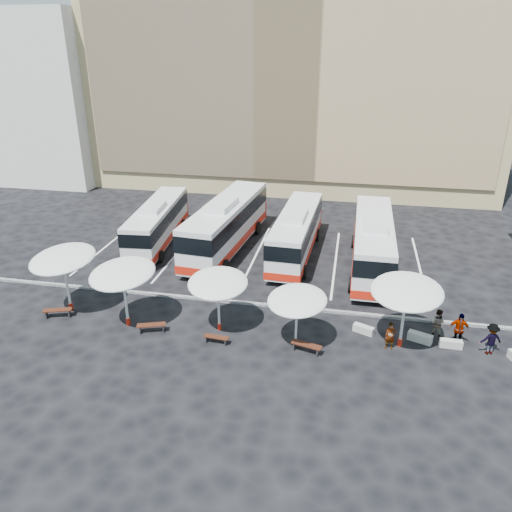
% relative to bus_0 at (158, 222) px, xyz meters
% --- Properties ---
extents(ground, '(120.00, 120.00, 0.00)m').
position_rel_bus_0_xyz_m(ground, '(8.13, -8.97, -1.79)').
color(ground, black).
rests_on(ground, ground).
extents(sandstone_building, '(42.00, 18.25, 29.60)m').
position_rel_bus_0_xyz_m(sandstone_building, '(8.13, 22.90, 10.84)').
color(sandstone_building, tan).
rests_on(sandstone_building, ground).
extents(apartment_block, '(14.00, 14.00, 18.00)m').
position_rel_bus_0_xyz_m(apartment_block, '(-19.87, 19.03, 7.21)').
color(apartment_block, silver).
rests_on(apartment_block, ground).
extents(curb_divider, '(34.00, 0.25, 0.15)m').
position_rel_bus_0_xyz_m(curb_divider, '(8.13, -8.47, -1.71)').
color(curb_divider, black).
rests_on(curb_divider, ground).
extents(bay_lines, '(24.15, 12.00, 0.01)m').
position_rel_bus_0_xyz_m(bay_lines, '(8.13, -0.97, -1.78)').
color(bay_lines, white).
rests_on(bay_lines, ground).
extents(bus_0, '(3.33, 11.19, 3.50)m').
position_rel_bus_0_xyz_m(bus_0, '(0.00, 0.00, 0.00)').
color(bus_0, silver).
rests_on(bus_0, ground).
extents(bus_1, '(4.00, 13.24, 4.14)m').
position_rel_bus_0_xyz_m(bus_1, '(5.65, -0.07, 0.33)').
color(bus_1, silver).
rests_on(bus_1, ground).
extents(bus_2, '(3.06, 11.70, 3.68)m').
position_rel_bus_0_xyz_m(bus_2, '(11.08, -0.25, 0.09)').
color(bus_2, silver).
rests_on(bus_2, ground).
extents(bus_3, '(2.96, 12.35, 3.91)m').
position_rel_bus_0_xyz_m(bus_3, '(16.63, -1.44, 0.21)').
color(bus_3, silver).
rests_on(bus_3, ground).
extents(sunshade_0, '(5.02, 5.05, 3.98)m').
position_rel_bus_0_xyz_m(sunshade_0, '(-1.30, -11.21, 1.60)').
color(sunshade_0, silver).
rests_on(sunshade_0, ground).
extents(sunshade_1, '(4.76, 4.78, 3.84)m').
position_rel_bus_0_xyz_m(sunshade_1, '(2.84, -12.15, 1.47)').
color(sunshade_1, silver).
rests_on(sunshade_1, ground).
extents(sunshade_2, '(3.58, 3.62, 3.46)m').
position_rel_bus_0_xyz_m(sunshade_2, '(8.13, -11.63, 1.15)').
color(sunshade_2, silver).
rests_on(sunshade_2, ground).
extents(sunshade_3, '(3.95, 3.98, 3.26)m').
position_rel_bus_0_xyz_m(sunshade_3, '(12.56, -12.42, 0.98)').
color(sunshade_3, silver).
rests_on(sunshade_3, ground).
extents(sunshade_4, '(4.31, 4.35, 3.87)m').
position_rel_bus_0_xyz_m(sunshade_4, '(18.05, -11.34, 1.50)').
color(sunshade_4, silver).
rests_on(sunshade_4, ground).
extents(wood_bench_0, '(1.69, 0.94, 0.50)m').
position_rel_bus_0_xyz_m(wood_bench_0, '(-1.60, -12.12, -1.40)').
color(wood_bench_0, black).
rests_on(wood_bench_0, ground).
extents(wood_bench_1, '(1.65, 0.92, 0.49)m').
position_rel_bus_0_xyz_m(wood_bench_1, '(4.46, -12.61, -1.41)').
color(wood_bench_1, black).
rests_on(wood_bench_1, ground).
extents(wood_bench_2, '(1.39, 0.48, 0.42)m').
position_rel_bus_0_xyz_m(wood_bench_2, '(8.32, -12.99, -1.46)').
color(wood_bench_2, black).
rests_on(wood_bench_2, ground).
extents(wood_bench_3, '(1.68, 0.84, 0.50)m').
position_rel_bus_0_xyz_m(wood_bench_3, '(13.19, -12.91, -1.40)').
color(wood_bench_3, black).
rests_on(wood_bench_3, ground).
extents(conc_bench_0, '(1.22, 0.83, 0.44)m').
position_rel_bus_0_xyz_m(conc_bench_0, '(16.14, -10.40, -1.57)').
color(conc_bench_0, '#9A9A94').
rests_on(conc_bench_0, ground).
extents(conc_bench_1, '(1.36, 0.87, 0.48)m').
position_rel_bus_0_xyz_m(conc_bench_1, '(19.15, -10.69, -1.54)').
color(conc_bench_1, '#9A9A94').
rests_on(conc_bench_1, ground).
extents(conc_bench_2, '(1.17, 0.41, 0.44)m').
position_rel_bus_0_xyz_m(conc_bench_2, '(20.71, -10.95, -1.57)').
color(conc_bench_2, '#9A9A94').
rests_on(conc_bench_2, ground).
extents(passenger_0, '(0.61, 0.43, 1.57)m').
position_rel_bus_0_xyz_m(passenger_0, '(17.47, -11.71, -1.00)').
color(passenger_0, black).
rests_on(passenger_0, ground).
extents(passenger_1, '(1.00, 0.90, 1.69)m').
position_rel_bus_0_xyz_m(passenger_1, '(20.06, -10.02, -0.94)').
color(passenger_1, black).
rests_on(passenger_1, ground).
extents(passenger_2, '(1.14, 0.51, 1.93)m').
position_rel_bus_0_xyz_m(passenger_2, '(21.04, -10.66, -0.82)').
color(passenger_2, black).
rests_on(passenger_2, ground).
extents(passenger_3, '(1.26, 0.90, 1.76)m').
position_rel_bus_0_xyz_m(passenger_3, '(22.56, -11.16, -0.91)').
color(passenger_3, black).
rests_on(passenger_3, ground).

